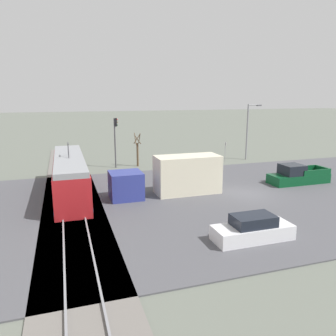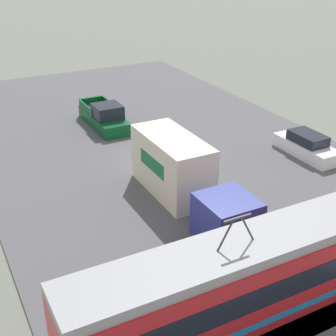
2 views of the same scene
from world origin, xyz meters
name	(u,v)px [view 2 (image 2 of 2)]	position (x,y,z in m)	size (l,w,h in m)	color
ground_plane	(165,154)	(0.00, 0.00, 0.00)	(320.00, 320.00, 0.00)	#60665B
road_surface	(165,153)	(0.00, 0.00, 0.04)	(22.86, 46.11, 0.08)	#4C4C51
rail_bed	(323,279)	(0.00, 14.40, 0.05)	(60.22, 4.40, 0.22)	slate
light_rail_tram	(233,283)	(4.67, 14.40, 1.66)	(12.91, 2.57, 4.40)	#B21E23
box_truck	(184,176)	(2.00, 6.08, 1.58)	(2.45, 9.41, 3.25)	navy
pickup_truck	(105,117)	(1.72, -6.46, 0.78)	(2.10, 5.85, 1.86)	#0C4723
sedan_car_0	(307,146)	(-8.04, 4.59, 0.70)	(1.76, 4.73, 1.50)	silver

